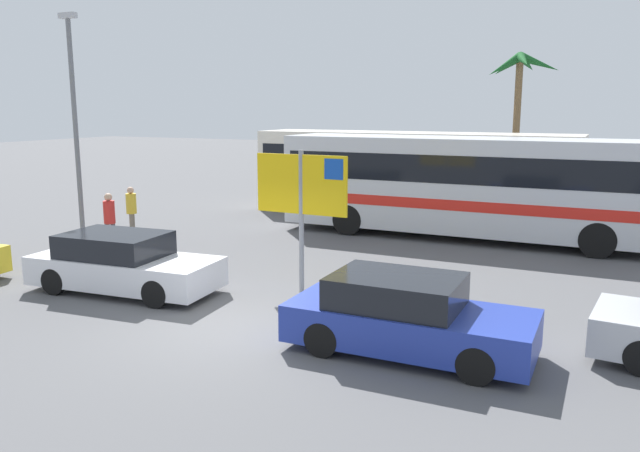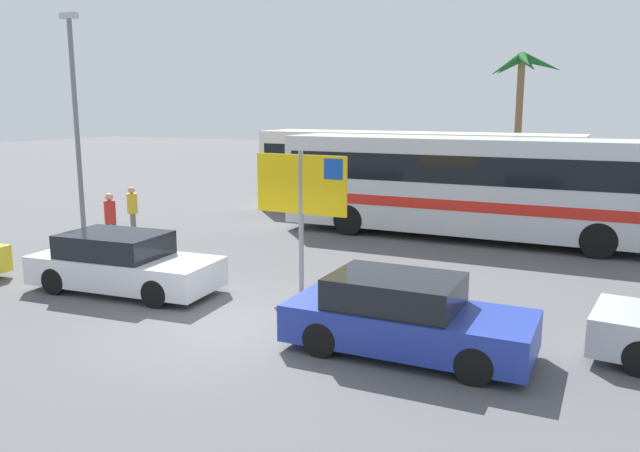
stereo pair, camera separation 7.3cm
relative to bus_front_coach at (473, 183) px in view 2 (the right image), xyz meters
name	(u,v)px [view 2 (the right image)]	position (x,y,z in m)	size (l,w,h in m)	color
ground	(229,327)	(-2.32, -10.22, -1.78)	(120.00, 120.00, 0.00)	#565659
bus_front_coach	(473,183)	(0.00, 0.00, 0.00)	(12.06, 2.54, 3.17)	silver
bus_rear_coach	(413,170)	(-2.97, 3.23, 0.00)	(12.06, 2.54, 3.17)	silver
ferry_sign	(303,190)	(-2.06, -7.62, 0.54)	(2.20, 0.11, 3.20)	gray
car_blue	(405,317)	(1.09, -9.98, -1.15)	(4.12, 1.74, 1.32)	#23389E
car_white	(123,264)	(-5.81, -9.25, -1.15)	(4.43, 2.06, 1.32)	silver
pedestrian_crossing_lot	(110,217)	(-8.97, -6.32, -0.78)	(0.32, 0.32, 1.70)	#4C4C51
pedestrian_near_sign	(132,208)	(-9.71, -4.59, -0.82)	(0.32, 0.32, 1.64)	#706656
lamp_post_right_side	(76,121)	(-10.38, -5.99, 1.91)	(0.56, 0.20, 6.75)	slate
palm_tree_seaside	(521,82)	(-0.32, 10.57, 3.46)	(3.26, 3.56, 6.56)	brown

